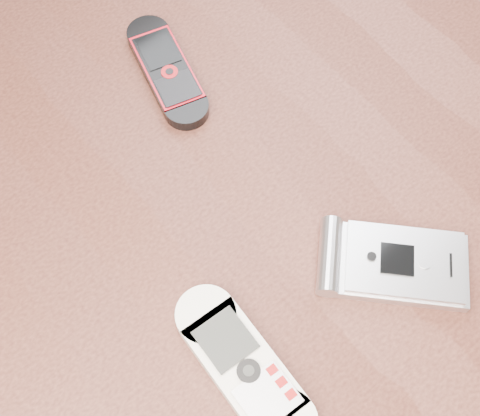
{
  "coord_description": "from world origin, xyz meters",
  "views": [
    {
      "loc": [
        -0.15,
        -0.18,
        1.24
      ],
      "look_at": [
        0.01,
        0.0,
        0.76
      ],
      "focal_mm": 50.0,
      "sensor_mm": 36.0,
      "label": 1
    }
  ],
  "objects_px": {
    "nokia_white": "(244,367)",
    "motorola_razr": "(400,264)",
    "nokia_black_red": "(167,70)",
    "table": "(236,265)"
  },
  "relations": [
    {
      "from": "table",
      "to": "nokia_black_red",
      "type": "bearing_deg",
      "value": 73.59
    },
    {
      "from": "table",
      "to": "nokia_white",
      "type": "xyz_separation_m",
      "value": [
        -0.07,
        -0.1,
        0.11
      ]
    },
    {
      "from": "nokia_black_red",
      "to": "motorola_razr",
      "type": "height_order",
      "value": "motorola_razr"
    },
    {
      "from": "table",
      "to": "motorola_razr",
      "type": "bearing_deg",
      "value": -59.03
    },
    {
      "from": "nokia_white",
      "to": "nokia_black_red",
      "type": "height_order",
      "value": "nokia_white"
    },
    {
      "from": "nokia_white",
      "to": "nokia_black_red",
      "type": "bearing_deg",
      "value": 67.98
    },
    {
      "from": "table",
      "to": "motorola_razr",
      "type": "distance_m",
      "value": 0.18
    },
    {
      "from": "nokia_black_red",
      "to": "motorola_razr",
      "type": "bearing_deg",
      "value": -69.78
    },
    {
      "from": "motorola_razr",
      "to": "nokia_black_red",
      "type": "bearing_deg",
      "value": 52.01
    },
    {
      "from": "nokia_white",
      "to": "motorola_razr",
      "type": "relative_size",
      "value": 1.18
    }
  ]
}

